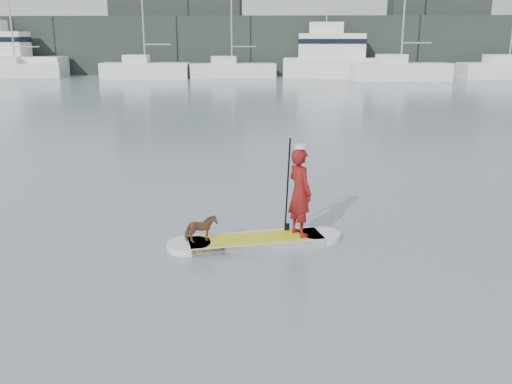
{
  "coord_description": "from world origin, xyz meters",
  "views": [
    {
      "loc": [
        1.49,
        -10.39,
        3.7
      ],
      "look_at": [
        1.05,
        -0.38,
        1.0
      ],
      "focal_mm": 40.0,
      "sensor_mm": 36.0,
      "label": 1
    }
  ],
  "objects_px": {
    "sailboat_c": "(145,69)",
    "sailboat_d": "(231,69)",
    "paddler": "(300,192)",
    "motor_yacht_a": "(338,57)",
    "sailboat_e": "(400,70)",
    "paddleboard": "(256,241)",
    "sailboat_f": "(507,68)",
    "motor_yacht_b": "(3,56)",
    "dog": "(201,229)",
    "sailboat_b": "(15,69)"
  },
  "relations": [
    {
      "from": "sailboat_e",
      "to": "sailboat_f",
      "type": "xyz_separation_m",
      "value": [
        10.96,
        3.23,
        0.03
      ]
    },
    {
      "from": "sailboat_e",
      "to": "sailboat_d",
      "type": "bearing_deg",
      "value": 164.77
    },
    {
      "from": "paddleboard",
      "to": "sailboat_f",
      "type": "distance_m",
      "value": 52.19
    },
    {
      "from": "sailboat_b",
      "to": "sailboat_d",
      "type": "relative_size",
      "value": 1.03
    },
    {
      "from": "paddler",
      "to": "dog",
      "type": "distance_m",
      "value": 1.95
    },
    {
      "from": "sailboat_c",
      "to": "sailboat_d",
      "type": "xyz_separation_m",
      "value": [
        8.24,
        1.36,
        -0.0
      ]
    },
    {
      "from": "paddler",
      "to": "sailboat_b",
      "type": "bearing_deg",
      "value": -2.77
    },
    {
      "from": "paddler",
      "to": "sailboat_c",
      "type": "xyz_separation_m",
      "value": [
        -13.53,
        45.19,
        -0.06
      ]
    },
    {
      "from": "sailboat_c",
      "to": "sailboat_b",
      "type": "bearing_deg",
      "value": 176.5
    },
    {
      "from": "motor_yacht_a",
      "to": "sailboat_b",
      "type": "bearing_deg",
      "value": -173.39
    },
    {
      "from": "paddleboard",
      "to": "motor_yacht_a",
      "type": "xyz_separation_m",
      "value": [
        5.93,
        47.5,
        1.89
      ]
    },
    {
      "from": "sailboat_c",
      "to": "sailboat_e",
      "type": "distance_m",
      "value": 24.05
    },
    {
      "from": "sailboat_c",
      "to": "motor_yacht_a",
      "type": "relative_size",
      "value": 1.01
    },
    {
      "from": "sailboat_e",
      "to": "motor_yacht_b",
      "type": "height_order",
      "value": "sailboat_e"
    },
    {
      "from": "paddler",
      "to": "dog",
      "type": "height_order",
      "value": "paddler"
    },
    {
      "from": "sailboat_c",
      "to": "motor_yacht_b",
      "type": "height_order",
      "value": "sailboat_c"
    },
    {
      "from": "paddleboard",
      "to": "sailboat_d",
      "type": "height_order",
      "value": "sailboat_d"
    },
    {
      "from": "paddler",
      "to": "motor_yacht_a",
      "type": "height_order",
      "value": "motor_yacht_a"
    },
    {
      "from": "sailboat_d",
      "to": "sailboat_c",
      "type": "bearing_deg",
      "value": 178.4
    },
    {
      "from": "sailboat_b",
      "to": "motor_yacht_b",
      "type": "distance_m",
      "value": 3.15
    },
    {
      "from": "paddler",
      "to": "sailboat_d",
      "type": "relative_size",
      "value": 0.13
    },
    {
      "from": "sailboat_c",
      "to": "motor_yacht_b",
      "type": "bearing_deg",
      "value": 168.64
    },
    {
      "from": "dog",
      "to": "motor_yacht_b",
      "type": "xyz_separation_m",
      "value": [
        -26.58,
        47.91,
        1.68
      ]
    },
    {
      "from": "paddleboard",
      "to": "paddler",
      "type": "distance_m",
      "value": 1.21
    },
    {
      "from": "sailboat_c",
      "to": "sailboat_d",
      "type": "height_order",
      "value": "sailboat_d"
    },
    {
      "from": "sailboat_b",
      "to": "sailboat_e",
      "type": "xyz_separation_m",
      "value": [
        36.79,
        -1.6,
        0.05
      ]
    },
    {
      "from": "motor_yacht_b",
      "to": "dog",
      "type": "bearing_deg",
      "value": -64.34
    },
    {
      "from": "dog",
      "to": "motor_yacht_b",
      "type": "bearing_deg",
      "value": 1.61
    },
    {
      "from": "sailboat_f",
      "to": "sailboat_d",
      "type": "bearing_deg",
      "value": 172.27
    },
    {
      "from": "sailboat_b",
      "to": "sailboat_c",
      "type": "height_order",
      "value": "sailboat_b"
    },
    {
      "from": "paddleboard",
      "to": "motor_yacht_b",
      "type": "height_order",
      "value": "motor_yacht_b"
    },
    {
      "from": "paddler",
      "to": "sailboat_b",
      "type": "xyz_separation_m",
      "value": [
        -26.31,
        45.35,
        -0.07
      ]
    },
    {
      "from": "sailboat_d",
      "to": "sailboat_f",
      "type": "height_order",
      "value": "sailboat_f"
    },
    {
      "from": "sailboat_d",
      "to": "motor_yacht_a",
      "type": "bearing_deg",
      "value": -6.97
    },
    {
      "from": "dog",
      "to": "sailboat_f",
      "type": "relative_size",
      "value": 0.04
    },
    {
      "from": "dog",
      "to": "sailboat_f",
      "type": "xyz_separation_m",
      "value": [
        23.23,
        47.47,
        0.59
      ]
    },
    {
      "from": "paddleboard",
      "to": "sailboat_e",
      "type": "xyz_separation_m",
      "value": [
        11.28,
        43.97,
        0.87
      ]
    },
    {
      "from": "dog",
      "to": "sailboat_f",
      "type": "distance_m",
      "value": 52.85
    },
    {
      "from": "sailboat_b",
      "to": "motor_yacht_a",
      "type": "distance_m",
      "value": 31.52
    },
    {
      "from": "sailboat_e",
      "to": "sailboat_c",
      "type": "bearing_deg",
      "value": 171.41
    },
    {
      "from": "sailboat_d",
      "to": "sailboat_f",
      "type": "xyz_separation_m",
      "value": [
        26.73,
        0.44,
        0.08
      ]
    },
    {
      "from": "paddler",
      "to": "sailboat_b",
      "type": "relative_size",
      "value": 0.13
    },
    {
      "from": "motor_yacht_a",
      "to": "motor_yacht_b",
      "type": "bearing_deg",
      "value": -177.15
    },
    {
      "from": "dog",
      "to": "sailboat_c",
      "type": "relative_size",
      "value": 0.05
    },
    {
      "from": "sailboat_c",
      "to": "sailboat_f",
      "type": "relative_size",
      "value": 0.84
    },
    {
      "from": "sailboat_e",
      "to": "motor_yacht_a",
      "type": "height_order",
      "value": "sailboat_e"
    },
    {
      "from": "paddler",
      "to": "sailboat_c",
      "type": "relative_size",
      "value": 0.14
    },
    {
      "from": "sailboat_b",
      "to": "motor_yacht_b",
      "type": "bearing_deg",
      "value": 123.16
    },
    {
      "from": "sailboat_f",
      "to": "motor_yacht_b",
      "type": "bearing_deg",
      "value": 170.83
    },
    {
      "from": "dog",
      "to": "sailboat_c",
      "type": "xyz_separation_m",
      "value": [
        -11.74,
        45.67,
        0.52
      ]
    }
  ]
}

